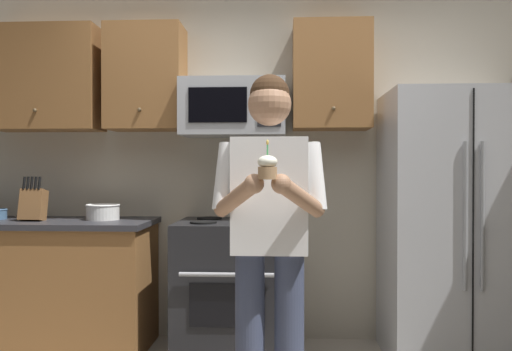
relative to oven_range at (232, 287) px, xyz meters
The scene contains 10 objects.
wall_back 0.94m from the oven_range, 69.02° to the left, with size 4.40×0.10×2.60m, color #B7AD99.
oven_range is the anchor object (origin of this frame).
microwave 1.26m from the oven_range, 89.98° to the left, with size 0.74×0.41×0.40m.
refrigerator 1.56m from the oven_range, ahead, with size 0.90×0.75×1.80m.
cabinet_row_upper 1.60m from the oven_range, 163.43° to the left, with size 2.78×0.36×0.76m.
counter_left 1.30m from the oven_range, behind, with size 1.44×0.66×0.92m.
knife_block 1.52m from the oven_range, behind, with size 0.16×0.15×0.32m.
bowl_large_white 1.07m from the oven_range, behind, with size 0.24×0.24×0.11m.
person 1.16m from the oven_range, 73.74° to the right, with size 0.60×0.48×1.76m.
cupcake 1.58m from the oven_range, 77.67° to the right, with size 0.09×0.09×0.17m.
Camera 1 is at (0.21, -2.23, 1.28)m, focal length 36.39 mm.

